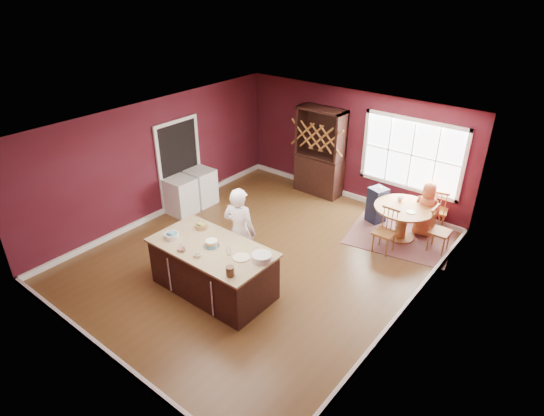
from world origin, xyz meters
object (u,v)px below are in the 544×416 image
Objects in this scene: layer_cake at (212,243)px; chair_north at (438,209)px; chair_south at (385,231)px; toddler at (380,189)px; kitchen_island at (213,269)px; dining_table at (403,216)px; washer at (181,196)px; chair_east at (440,230)px; high_chair at (377,204)px; dryer at (201,187)px; hutch at (320,152)px; baker at (240,231)px; seated_woman at (426,209)px.

chair_north is (2.30, 4.61, -0.48)m from layer_cake.
toddler is (-0.69, 1.08, 0.33)m from chair_south.
kitchen_island is 5.16m from chair_north.
washer is at bearing -154.52° from dining_table.
high_chair is at bearing 77.99° from chair_east.
chair_north reaches higher than dining_table.
high_chair is (1.11, 4.08, -0.54)m from layer_cake.
high_chair is 4.52m from washer.
high_chair is at bearing -111.42° from toddler.
chair_north is at bearing 63.49° from layer_cake.
chair_east reaches higher than chair_south.
dining_table is 4.79× the size of toddler.
chair_east is at bearing 22.16° from washer.
toddler is at bearing 87.82° from high_chair.
layer_cake is at bearing -86.02° from high_chair.
chair_south is at bearing -94.70° from dining_table.
dryer is at bearing -161.45° from dining_table.
hutch is (-0.76, 4.54, 0.67)m from kitchen_island.
dryer is (-1.91, -2.30, -0.67)m from hutch.
baker reaches higher than chair_east.
hutch is at bearing 150.87° from chair_south.
chair_south is 0.77× the size of seated_woman.
kitchen_island is at bearing -105.26° from toddler.
chair_south is (1.82, 2.32, -0.40)m from baker.
chair_south is 1.23m from seated_woman.
chair_south is 1.65m from chair_north.
kitchen_island is 4.28m from toddler.
kitchen_island is 4.21m from dining_table.
seated_woman is at bearing 62.37° from layer_cake.
kitchen_island is 2.56× the size of washer.
high_chair is at bearing -0.40° from seated_woman.
hutch reaches higher than toddler.
chair_east is 1.59m from high_chair.
chair_north is at bearing 63.53° from kitchen_island.
toddler reaches higher than washer.
chair_south is at bearing 65.62° from seated_woman.
dryer is at bearing -134.74° from high_chair.
washer is (-2.66, 1.60, -0.00)m from kitchen_island.
chair_north is 1.32m from toddler.
chair_south is 3.69× the size of toddler.
toddler is 0.12× the size of hutch.
chair_east reaches higher than dryer.
chair_north reaches higher than dryer.
chair_south is 4.55m from dryer.
chair_east is 1.11× the size of high_chair.
chair_north is at bearing 63.40° from dining_table.
baker reaches higher than kitchen_island.
hutch is (-0.76, 4.54, 0.13)m from layer_cake.
baker is at bearing 46.42° from chair_north.
dining_table is 0.95m from chair_north.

